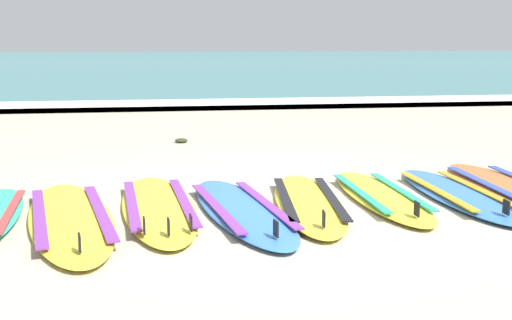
{
  "coord_description": "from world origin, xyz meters",
  "views": [
    {
      "loc": [
        -1.0,
        -5.19,
        1.36
      ],
      "look_at": [
        -0.06,
        0.78,
        0.25
      ],
      "focal_mm": 46.01,
      "sensor_mm": 36.0,
      "label": 1
    }
  ],
  "objects_px": {
    "surfboard_4": "(241,209)",
    "surfboard_7": "(456,194)",
    "surfboard_8": "(512,189)",
    "surfboard_2": "(70,218)",
    "surfboard_5": "(308,202)",
    "surfboard_3": "(158,207)",
    "surfboard_6": "(380,196)"
  },
  "relations": [
    {
      "from": "surfboard_2",
      "to": "surfboard_7",
      "type": "relative_size",
      "value": 1.18
    },
    {
      "from": "surfboard_2",
      "to": "surfboard_5",
      "type": "distance_m",
      "value": 1.9
    },
    {
      "from": "surfboard_4",
      "to": "surfboard_7",
      "type": "xyz_separation_m",
      "value": [
        1.93,
        0.24,
        0.0
      ]
    },
    {
      "from": "surfboard_5",
      "to": "surfboard_8",
      "type": "bearing_deg",
      "value": 5.8
    },
    {
      "from": "surfboard_4",
      "to": "surfboard_7",
      "type": "relative_size",
      "value": 1.08
    },
    {
      "from": "surfboard_5",
      "to": "surfboard_3",
      "type": "bearing_deg",
      "value": 178.23
    },
    {
      "from": "surfboard_8",
      "to": "surfboard_7",
      "type": "bearing_deg",
      "value": -170.38
    },
    {
      "from": "surfboard_6",
      "to": "surfboard_2",
      "type": "bearing_deg",
      "value": -172.84
    },
    {
      "from": "surfboard_2",
      "to": "surfboard_3",
      "type": "height_order",
      "value": "same"
    },
    {
      "from": "surfboard_6",
      "to": "surfboard_7",
      "type": "height_order",
      "value": "same"
    },
    {
      "from": "surfboard_3",
      "to": "surfboard_8",
      "type": "relative_size",
      "value": 0.96
    },
    {
      "from": "surfboard_2",
      "to": "surfboard_7",
      "type": "bearing_deg",
      "value": 5.15
    },
    {
      "from": "surfboard_4",
      "to": "surfboard_6",
      "type": "xyz_separation_m",
      "value": [
        1.25,
        0.27,
        0.0
      ]
    },
    {
      "from": "surfboard_4",
      "to": "surfboard_5",
      "type": "relative_size",
      "value": 1.06
    },
    {
      "from": "surfboard_6",
      "to": "surfboard_7",
      "type": "relative_size",
      "value": 0.96
    },
    {
      "from": "surfboard_5",
      "to": "surfboard_6",
      "type": "relative_size",
      "value": 1.06
    },
    {
      "from": "surfboard_5",
      "to": "surfboard_6",
      "type": "height_order",
      "value": "same"
    },
    {
      "from": "surfboard_3",
      "to": "surfboard_7",
      "type": "bearing_deg",
      "value": 1.33
    },
    {
      "from": "surfboard_2",
      "to": "surfboard_5",
      "type": "height_order",
      "value": "same"
    },
    {
      "from": "surfboard_2",
      "to": "surfboard_6",
      "type": "relative_size",
      "value": 1.22
    },
    {
      "from": "surfboard_3",
      "to": "surfboard_5",
      "type": "relative_size",
      "value": 1.07
    },
    {
      "from": "surfboard_2",
      "to": "surfboard_8",
      "type": "relative_size",
      "value": 1.03
    },
    {
      "from": "surfboard_2",
      "to": "surfboard_6",
      "type": "distance_m",
      "value": 2.58
    },
    {
      "from": "surfboard_7",
      "to": "surfboard_8",
      "type": "height_order",
      "value": "same"
    },
    {
      "from": "surfboard_7",
      "to": "surfboard_4",
      "type": "bearing_deg",
      "value": -172.81
    },
    {
      "from": "surfboard_3",
      "to": "surfboard_6",
      "type": "xyz_separation_m",
      "value": [
        1.9,
        0.09,
        -0.0
      ]
    },
    {
      "from": "surfboard_2",
      "to": "surfboard_3",
      "type": "relative_size",
      "value": 1.08
    },
    {
      "from": "surfboard_6",
      "to": "surfboard_8",
      "type": "xyz_separation_m",
      "value": [
        1.26,
        0.07,
        -0.0
      ]
    },
    {
      "from": "surfboard_6",
      "to": "surfboard_8",
      "type": "height_order",
      "value": "same"
    },
    {
      "from": "surfboard_3",
      "to": "surfboard_4",
      "type": "relative_size",
      "value": 1.01
    },
    {
      "from": "surfboard_4",
      "to": "surfboard_6",
      "type": "relative_size",
      "value": 1.12
    },
    {
      "from": "surfboard_5",
      "to": "surfboard_6",
      "type": "xyz_separation_m",
      "value": [
        0.67,
        0.13,
        0.0
      ]
    }
  ]
}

